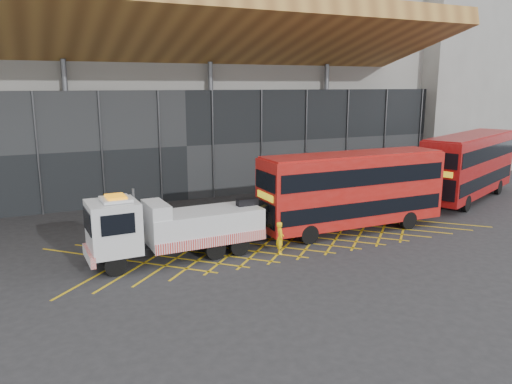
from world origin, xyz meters
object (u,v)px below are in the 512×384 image
recovery_truck (171,227)px  bus_second (469,164)px  bus_towed (353,188)px  worker (280,238)px

recovery_truck → bus_second: bus_second is taller
bus_towed → bus_second: bus_second is taller
recovery_truck → worker: size_ratio=6.09×
bus_second → worker: bus_second is taller
bus_second → worker: 18.99m
bus_towed → bus_second: 12.95m
worker → bus_second: bearing=-54.8°
recovery_truck → bus_second: bearing=6.5°
worker → recovery_truck: bearing=93.9°
bus_second → recovery_truck: bearing=164.4°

